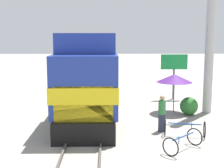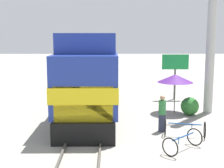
% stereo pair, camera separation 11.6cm
% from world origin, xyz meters
% --- Properties ---
extents(ground_plane, '(120.00, 120.00, 0.00)m').
position_xyz_m(ground_plane, '(0.00, 0.00, 0.00)').
color(ground_plane, gray).
extents(rail_near, '(0.08, 29.56, 0.15)m').
position_xyz_m(rail_near, '(-0.72, 0.00, 0.07)').
color(rail_near, '#4C4742').
rests_on(rail_near, ground_plane).
extents(rail_far, '(0.08, 29.56, 0.15)m').
position_xyz_m(rail_far, '(0.72, 0.00, 0.07)').
color(rail_far, '#4C4742').
rests_on(rail_far, ground_plane).
extents(locomotive, '(2.95, 16.18, 4.63)m').
position_xyz_m(locomotive, '(0.00, 2.21, 1.98)').
color(locomotive, black).
rests_on(locomotive, ground_plane).
extents(utility_pole, '(1.80, 0.51, 10.22)m').
position_xyz_m(utility_pole, '(6.92, 0.29, 5.15)').
color(utility_pole, '#B2B2AD').
rests_on(utility_pole, ground_plane).
extents(vendor_umbrella, '(2.09, 2.09, 2.28)m').
position_xyz_m(vendor_umbrella, '(4.94, 0.32, 2.05)').
color(vendor_umbrella, '#4C4C4C').
rests_on(vendor_umbrella, ground_plane).
extents(billboard_sign, '(1.88, 0.12, 3.21)m').
position_xyz_m(billboard_sign, '(5.76, 4.26, 2.42)').
color(billboard_sign, '#595959').
rests_on(billboard_sign, ground_plane).
extents(shrub_cluster, '(1.03, 1.03, 1.03)m').
position_xyz_m(shrub_cluster, '(5.70, -0.28, 0.51)').
color(shrub_cluster, '#2D722D').
rests_on(shrub_cluster, ground_plane).
extents(person_bystander, '(0.34, 0.34, 1.76)m').
position_xyz_m(person_bystander, '(3.58, -3.39, 0.96)').
color(person_bystander, '#2D3347').
rests_on(person_bystander, ground_plane).
extents(bicycle, '(1.90, 1.12, 0.75)m').
position_xyz_m(bicycle, '(4.49, -4.16, 0.38)').
color(bicycle, black).
rests_on(bicycle, ground_plane).
extents(bicycle_spare, '(1.79, 1.75, 0.74)m').
position_xyz_m(bicycle_spare, '(3.99, -5.91, 0.38)').
color(bicycle_spare, black).
rests_on(bicycle_spare, ground_plane).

